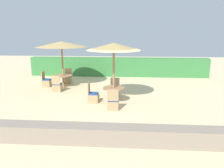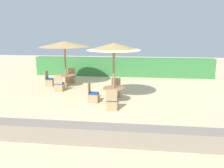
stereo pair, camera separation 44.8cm
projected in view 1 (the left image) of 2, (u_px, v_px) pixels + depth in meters
name	position (u px, v px, depth m)	size (l,w,h in m)	color
ground_plane	(111.00, 107.00, 9.60)	(40.00, 40.00, 0.00)	beige
hedge_row	(118.00, 67.00, 16.16)	(13.00, 0.70, 1.37)	#387A3D
stone_border	(103.00, 134.00, 6.46)	(10.00, 0.56, 0.53)	gray
parasol_back_left	(62.00, 44.00, 12.48)	(2.91, 2.91, 2.69)	#93704C
round_table_back_left	(63.00, 78.00, 12.94)	(1.09, 1.09, 0.72)	#93704C
patio_chair_back_left_south	(57.00, 87.00, 12.03)	(0.46, 0.46, 0.93)	tan
patio_chair_back_left_west	(47.00, 82.00, 13.14)	(0.46, 0.46, 0.93)	tan
patio_chair_back_left_north	(68.00, 79.00, 14.03)	(0.46, 0.46, 0.93)	tan
parasol_center	(114.00, 47.00, 9.63)	(2.44, 2.44, 2.76)	#93704C
round_table_center	(114.00, 91.00, 10.10)	(1.01, 1.01, 0.72)	#93704C
patio_chair_center_north	(115.00, 91.00, 11.14)	(0.46, 0.46, 0.93)	tan
patio_chair_center_south	(113.00, 104.00, 9.23)	(0.46, 0.46, 0.93)	tan
patio_chair_center_west	(93.00, 97.00, 10.20)	(0.46, 0.46, 0.93)	tan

